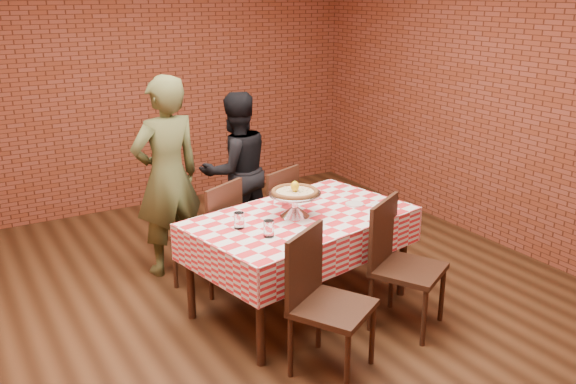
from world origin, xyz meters
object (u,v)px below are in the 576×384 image
object	(u,v)px
water_glass_left	(269,229)
table	(301,262)
diner_black	(236,171)
pizza_stand	(295,204)
chair_near_right	(409,267)
pizza	(295,192)
chair_far_right	(266,214)
chair_far_left	(206,234)
condiment_caddy	(282,195)
chair_near_left	(333,306)
water_glass_right	(239,220)
diner_olive	(167,177)

from	to	relation	value
water_glass_left	table	bearing A→B (deg)	30.53
diner_black	pizza_stand	bearing A→B (deg)	81.07
water_glass_left	chair_near_right	bearing A→B (deg)	-23.86
pizza	chair_far_right	distance (m)	1.01
chair_far_left	condiment_caddy	bearing A→B (deg)	112.92
table	chair_far_left	xyz separation A→B (m)	(-0.47, 0.71, 0.09)
water_glass_left	condiment_caddy	size ratio (longest dim) A/B	0.76
diner_black	pizza	bearing A→B (deg)	81.07
pizza_stand	chair_near_left	bearing A→B (deg)	-105.39
condiment_caddy	chair_near_left	bearing A→B (deg)	-122.75
water_glass_right	condiment_caddy	xyz separation A→B (m)	(0.52, 0.29, 0.02)
table	water_glass_right	size ratio (longest dim) A/B	14.10
condiment_caddy	chair_near_left	xyz separation A→B (m)	(-0.29, -1.13, -0.37)
water_glass_right	chair_far_left	xyz separation A→B (m)	(0.04, 0.70, -0.36)
pizza	chair_near_right	distance (m)	0.99
water_glass_right	chair_far_right	bearing A→B (deg)	51.40
water_glass_right	chair_far_left	size ratio (longest dim) A/B	0.13
chair_far_right	diner_olive	distance (m)	0.94
pizza	water_glass_right	xyz separation A→B (m)	(-0.47, -0.02, -0.12)
pizza_stand	chair_far_left	xyz separation A→B (m)	(-0.43, 0.69, -0.39)
condiment_caddy	diner_black	size ratio (longest dim) A/B	0.10
pizza	water_glass_left	distance (m)	0.47
chair_near_left	chair_far_right	size ratio (longest dim) A/B	1.04
table	chair_far_right	xyz separation A→B (m)	(0.18, 0.87, 0.08)
water_glass_left	chair_far_left	distance (m)	1.01
chair_near_left	chair_far_left	world-z (taller)	chair_near_left
water_glass_left	chair_near_right	distance (m)	1.07
pizza	chair_near_left	world-z (taller)	pizza
chair_far_left	diner_black	size ratio (longest dim) A/B	0.62
chair_near_left	diner_black	distance (m)	2.26
condiment_caddy	chair_near_left	size ratio (longest dim) A/B	0.16
water_glass_right	chair_far_left	distance (m)	0.79
table	diner_black	distance (m)	1.43
water_glass_left	diner_black	xyz separation A→B (m)	(0.54, 1.61, -0.07)
diner_olive	diner_black	world-z (taller)	diner_olive
chair_near_right	pizza	bearing A→B (deg)	101.25
table	chair_far_right	bearing A→B (deg)	78.35
chair_near_left	chair_near_right	size ratio (longest dim) A/B	0.99
pizza	water_glass_right	distance (m)	0.49
condiment_caddy	diner_olive	size ratio (longest dim) A/B	0.09
pizza_stand	chair_far_right	distance (m)	0.96
table	condiment_caddy	distance (m)	0.55
table	pizza	xyz separation A→B (m)	(-0.04, 0.02, 0.57)
chair_near_right	diner_black	distance (m)	2.07
water_glass_right	chair_near_right	world-z (taller)	chair_near_right
diner_olive	water_glass_left	bearing A→B (deg)	90.10
table	water_glass_left	distance (m)	0.65
chair_far_left	diner_olive	world-z (taller)	diner_olive
pizza	condiment_caddy	distance (m)	0.30
water_glass_right	chair_near_right	bearing A→B (deg)	-32.43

